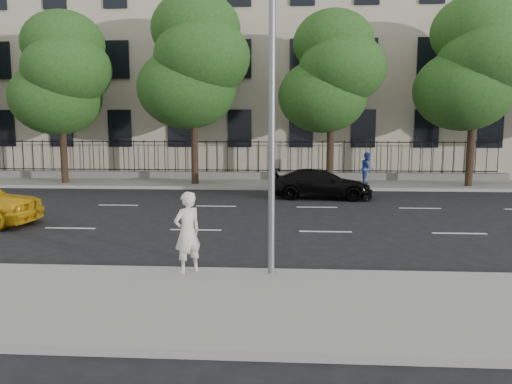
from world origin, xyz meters
TOP-DOWN VIEW (x-y plane):
  - ground at (0.00, 0.00)m, footprint 120.00×120.00m
  - near_sidewalk at (0.00, -4.00)m, footprint 60.00×4.00m
  - far_sidewalk at (0.00, 14.00)m, footprint 60.00×4.00m
  - lane_markings at (0.00, 4.75)m, footprint 49.60×4.62m
  - masonry_building at (0.00, 22.95)m, footprint 34.60×12.11m
  - iron_fence at (0.00, 15.70)m, footprint 30.00×0.50m
  - street_light at (2.50, -1.77)m, footprint 0.25×3.32m
  - tree_b at (-8.96, 13.36)m, footprint 5.53×5.12m
  - tree_c at (-1.96, 13.36)m, footprint 5.89×5.50m
  - tree_d at (5.04, 13.36)m, footprint 5.34×4.94m
  - tree_e at (12.04, 13.36)m, footprint 5.71×5.31m
  - black_sedan at (4.31, 9.39)m, footprint 4.59×2.19m
  - woman_near at (0.74, -2.40)m, footprint 0.74×0.73m
  - pedestrian_far at (7.01, 13.85)m, footprint 0.74×0.89m

SIDE VIEW (x-z plane):
  - ground at x=0.00m, z-range 0.00..0.00m
  - lane_markings at x=0.00m, z-range 0.00..0.01m
  - near_sidewalk at x=0.00m, z-range 0.00..0.15m
  - far_sidewalk at x=0.00m, z-range 0.00..0.15m
  - black_sedan at x=4.31m, z-range 0.00..1.29m
  - iron_fence at x=0.00m, z-range -0.45..1.75m
  - pedestrian_far at x=7.01m, z-range 0.15..1.80m
  - woman_near at x=0.74m, z-range 0.15..1.88m
  - street_light at x=2.50m, z-range 1.12..9.17m
  - tree_d at x=5.04m, z-range 1.42..10.26m
  - tree_b at x=-8.96m, z-range 1.35..10.33m
  - tree_e at x=12.04m, z-range 1.47..10.93m
  - tree_c at x=-1.96m, z-range 1.51..11.31m
  - masonry_building at x=0.00m, z-range -0.23..18.27m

